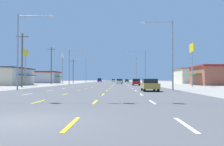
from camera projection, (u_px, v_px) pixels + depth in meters
name	position (u px, v px, depth m)	size (l,w,h in m)	color
ground_plane	(108.00, 84.00, 74.16)	(572.00, 572.00, 0.00)	#4C4C4F
lot_apron_left	(27.00, 84.00, 74.88)	(28.00, 440.00, 0.01)	gray
lot_apron_right	(192.00, 84.00, 73.44)	(28.00, 440.00, 0.01)	gray
lane_markings	(112.00, 82.00, 112.63)	(10.64, 227.60, 0.01)	white
signal_span_wire	(79.00, 19.00, 17.11)	(27.17, 0.53, 9.43)	brown
sedan_far_right_nearest	(150.00, 85.00, 29.29)	(1.80, 4.50, 1.46)	#B28C33
hatchback_far_right_near	(136.00, 82.00, 57.31)	(1.72, 3.90, 1.54)	red
hatchback_inner_right_mid	(119.00, 81.00, 77.78)	(1.72, 3.90, 1.54)	white
sedan_inner_right_midfar	(120.00, 81.00, 96.10)	(1.80, 4.50, 1.46)	#235B2D
sedan_far_right_far	(127.00, 81.00, 120.77)	(1.80, 4.50, 1.46)	#235B2D
hatchback_center_turn_farther	(113.00, 81.00, 131.44)	(1.72, 3.90, 1.54)	white
suv_far_left_farthest	(100.00, 80.00, 131.87)	(1.98, 4.90, 1.98)	#4C196B
storefront_left_row_2	(39.00, 77.00, 91.97)	(15.27, 11.05, 4.35)	#B2B2B7
storefront_right_row_1	(223.00, 75.00, 59.49)	(14.41, 12.27, 4.70)	#A35642
storefront_right_row_2	(193.00, 76.00, 87.99)	(12.15, 16.10, 5.18)	beige
pole_sign_left_row_1	(26.00, 57.00, 54.69)	(0.24, 2.76, 8.00)	gray
pole_sign_left_row_2	(63.00, 60.00, 85.02)	(0.24, 2.64, 10.48)	gray
pole_sign_right_row_1	(192.00, 53.00, 48.43)	(0.24, 2.69, 8.41)	gray
streetlight_left_row_0	(22.00, 45.00, 32.57)	(4.92, 0.26, 10.03)	gray
streetlight_right_row_0	(169.00, 49.00, 32.00)	(4.17, 0.26, 9.12)	gray
streetlight_left_row_1	(71.00, 64.00, 66.05)	(4.90, 0.26, 9.40)	gray
streetlight_right_row_1	(143.00, 64.00, 65.49)	(5.15, 0.26, 9.05)	gray
streetlight_left_row_2	(87.00, 68.00, 99.55)	(4.45, 0.26, 10.05)	gray
streetlight_right_row_2	(136.00, 68.00, 98.98)	(3.41, 0.26, 10.32)	gray
utility_pole_left_row_0	(22.00, 59.00, 42.68)	(2.20, 0.26, 9.38)	brown
utility_pole_left_row_1	(51.00, 65.00, 68.76)	(2.20, 0.26, 10.38)	brown
utility_pole_left_row_2	(73.00, 71.00, 96.29)	(2.20, 0.26, 9.17)	brown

